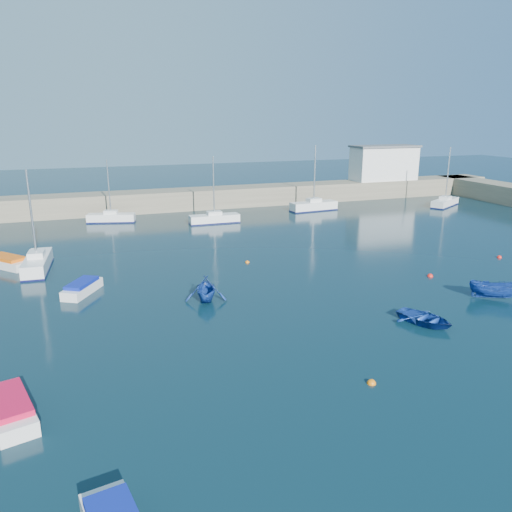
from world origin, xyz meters
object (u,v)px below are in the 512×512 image
object	(u,v)px
harbor_office	(384,164)
dinghy_center	(425,318)
sailboat_5	(111,217)
motorboat_1	(82,288)
motorboat_0	(10,408)
motorboat_2	(7,262)
sailboat_6	(214,218)
dinghy_left	(206,288)
dinghy_right	(495,290)
sailboat_7	(314,206)
sailboat_8	(445,202)
sailboat_3	(37,263)

from	to	relation	value
harbor_office	dinghy_center	size ratio (longest dim) A/B	2.88
sailboat_5	motorboat_1	xyz separation A→B (m)	(-3.80, -24.99, -0.14)
motorboat_0	motorboat_2	world-z (taller)	motorboat_0
sailboat_6	motorboat_1	distance (m)	25.39
sailboat_5	dinghy_center	xyz separation A→B (m)	(15.72, -37.77, -0.21)
harbor_office	dinghy_left	distance (m)	51.54
sailboat_5	dinghy_left	distance (m)	29.62
motorboat_0	motorboat_2	bearing A→B (deg)	81.16
harbor_office	dinghy_right	bearing A→B (deg)	-113.86
sailboat_7	sailboat_8	xyz separation A→B (m)	(18.90, -3.14, -0.11)
motorboat_0	dinghy_center	size ratio (longest dim) A/B	1.28
sailboat_7	motorboat_0	bearing A→B (deg)	134.56
dinghy_right	sailboat_5	bearing A→B (deg)	67.61
harbor_office	sailboat_5	bearing A→B (deg)	-171.83
harbor_office	sailboat_8	world-z (taller)	sailboat_8
dinghy_left	dinghy_right	world-z (taller)	dinghy_left
sailboat_3	dinghy_right	distance (m)	35.09
sailboat_8	harbor_office	bearing A→B (deg)	-12.41
sailboat_3	dinghy_center	size ratio (longest dim) A/B	2.37
dinghy_left	sailboat_8	bearing A→B (deg)	44.54
sailboat_3	sailboat_7	bearing A→B (deg)	30.81
motorboat_2	dinghy_right	world-z (taller)	dinghy_right
dinghy_right	harbor_office	bearing A→B (deg)	10.99
sailboat_3	sailboat_6	distance (m)	22.76
sailboat_7	harbor_office	bearing A→B (deg)	-69.73
sailboat_3	motorboat_2	bearing A→B (deg)	147.31
motorboat_1	motorboat_0	bearing A→B (deg)	-71.56
sailboat_5	dinghy_left	bearing A→B (deg)	-156.50
dinghy_center	dinghy_left	size ratio (longest dim) A/B	1.06
motorboat_1	dinghy_center	xyz separation A→B (m)	(19.52, -12.78, -0.07)
sailboat_8	dinghy_right	xyz separation A→B (m)	(-21.94, -31.34, 0.10)
sailboat_7	motorboat_2	bearing A→B (deg)	107.38
dinghy_center	dinghy_right	distance (m)	7.58
sailboat_3	motorboat_2	size ratio (longest dim) A/B	1.83
harbor_office	motorboat_0	distance (m)	66.98
harbor_office	motorboat_0	bearing A→B (deg)	-136.51
harbor_office	sailboat_8	bearing A→B (deg)	-71.56
sailboat_3	dinghy_right	xyz separation A→B (m)	(30.16, -17.94, 0.01)
harbor_office	dinghy_center	xyz separation A→B (m)	(-25.78, -43.72, -4.74)
motorboat_2	sailboat_3	bearing A→B (deg)	-77.88
sailboat_7	sailboat_8	size ratio (longest dim) A/B	1.06
sailboat_6	sailboat_8	distance (m)	33.53
motorboat_0	harbor_office	bearing A→B (deg)	28.38
harbor_office	sailboat_7	size ratio (longest dim) A/B	1.16
sailboat_6	dinghy_center	xyz separation A→B (m)	(4.28, -33.08, -0.20)
harbor_office	dinghy_right	xyz separation A→B (m)	(-18.47, -41.75, -4.45)
sailboat_3	sailboat_8	size ratio (longest dim) A/B	1.01
sailboat_6	motorboat_2	distance (m)	23.89
sailboat_5	dinghy_right	bearing A→B (deg)	-131.83
dinghy_left	harbor_office	bearing A→B (deg)	56.55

